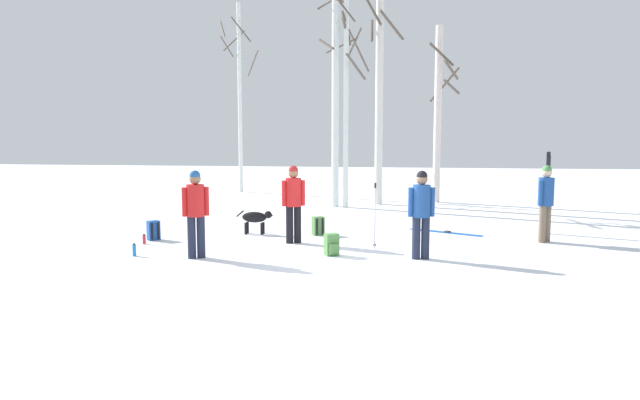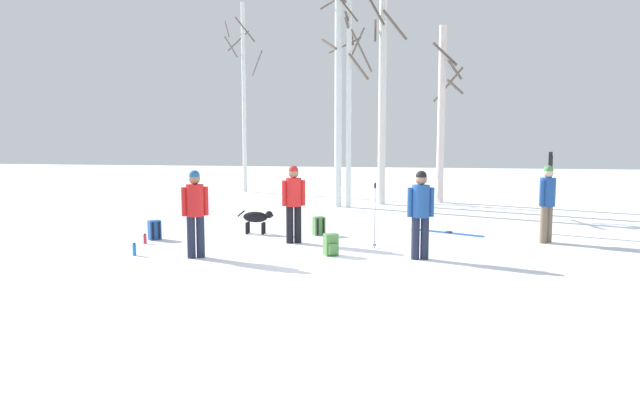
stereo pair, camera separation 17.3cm
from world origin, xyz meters
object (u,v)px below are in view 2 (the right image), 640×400
(birch_tree_4, at_px, (442,112))
(ski_pair_planted_0, at_px, (549,193))
(birch_tree_0, at_px, (243,93))
(backpack_1, at_px, (331,245))
(water_bottle_1, at_px, (134,250))
(birch_tree_1, at_px, (339,87))
(backpack_0, at_px, (319,226))
(backpack_2, at_px, (154,230))
(water_bottle_0, at_px, (145,239))
(ski_pair_lying_0, at_px, (447,233))
(birch_tree_3, at_px, (382,99))
(ski_poles_0, at_px, (375,214))
(person_1, at_px, (547,199))
(person_2, at_px, (294,199))
(dog, at_px, (257,218))
(person_3, at_px, (421,209))
(person_0, at_px, (195,208))
(birch_tree_2, at_px, (349,90))

(birch_tree_4, bearing_deg, ski_pair_planted_0, -70.21)
(ski_pair_planted_0, relative_size, birch_tree_0, 0.26)
(backpack_1, height_order, water_bottle_1, backpack_1)
(birch_tree_1, bearing_deg, backpack_0, -88.25)
(backpack_2, xyz_separation_m, water_bottle_0, (0.00, -0.51, -0.11))
(ski_pair_lying_0, relative_size, birch_tree_3, 0.25)
(ski_poles_0, height_order, backpack_2, ski_poles_0)
(water_bottle_1, xyz_separation_m, birch_tree_4, (6.46, 10.07, 3.00))
(ski_pair_planted_0, height_order, water_bottle_0, ski_pair_planted_0)
(person_1, distance_m, ski_pair_lying_0, 2.50)
(ski_pair_planted_0, bearing_deg, birch_tree_0, 138.53)
(person_2, xyz_separation_m, birch_tree_0, (-4.11, 10.82, 2.98))
(dog, xyz_separation_m, backpack_0, (1.49, 0.07, -0.17))
(person_2, distance_m, water_bottle_0, 3.39)
(person_3, bearing_deg, person_0, -173.45)
(ski_poles_0, height_order, birch_tree_3, birch_tree_3)
(person_3, bearing_deg, backpack_0, 134.10)
(ski_poles_0, xyz_separation_m, water_bottle_0, (-5.03, -0.21, -0.63))
(dog, relative_size, ski_pair_lying_0, 0.52)
(backpack_0, relative_size, birch_tree_0, 0.06)
(person_0, bearing_deg, backpack_1, 12.97)
(water_bottle_0, relative_size, birch_tree_2, 0.03)
(person_2, distance_m, birch_tree_0, 11.95)
(ski_pair_planted_0, bearing_deg, backpack_2, -166.98)
(person_1, relative_size, ski_pair_planted_0, 0.87)
(birch_tree_0, bearing_deg, birch_tree_3, -30.99)
(person_1, xyz_separation_m, birch_tree_3, (-3.94, 6.55, 2.53))
(birch_tree_4, bearing_deg, birch_tree_0, 161.65)
(birch_tree_3, bearing_deg, person_3, -82.47)
(person_0, xyz_separation_m, birch_tree_2, (2.15, 8.26, 2.78))
(backpack_2, distance_m, water_bottle_1, 1.79)
(ski_pair_planted_0, xyz_separation_m, birch_tree_3, (-4.24, 5.35, 2.53))
(person_2, height_order, backpack_0, person_2)
(ski_pair_planted_0, bearing_deg, person_1, -103.97)
(person_3, distance_m, water_bottle_1, 5.70)
(person_3, relative_size, backpack_2, 3.90)
(person_0, bearing_deg, ski_poles_0, 23.43)
(person_3, height_order, birch_tree_3, birch_tree_3)
(person_0, relative_size, birch_tree_1, 0.23)
(backpack_2, relative_size, birch_tree_3, 0.06)
(backpack_1, height_order, water_bottle_0, backpack_1)
(person_0, xyz_separation_m, backpack_0, (1.99, 2.91, -0.77))
(backpack_2, bearing_deg, person_1, 5.86)
(backpack_1, bearing_deg, person_3, -3.21)
(person_3, distance_m, backpack_1, 1.91)
(water_bottle_1, height_order, birch_tree_3, birch_tree_3)
(ski_pair_planted_0, distance_m, backpack_1, 5.88)
(person_2, xyz_separation_m, person_3, (2.73, -1.32, 0.00))
(ski_pair_lying_0, relative_size, birch_tree_0, 0.23)
(ski_pair_lying_0, bearing_deg, birch_tree_0, 130.00)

